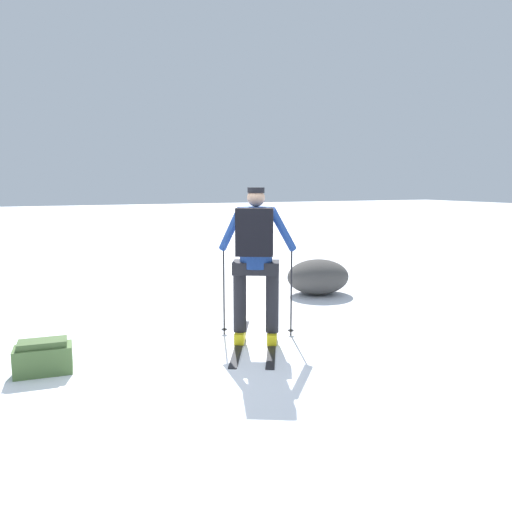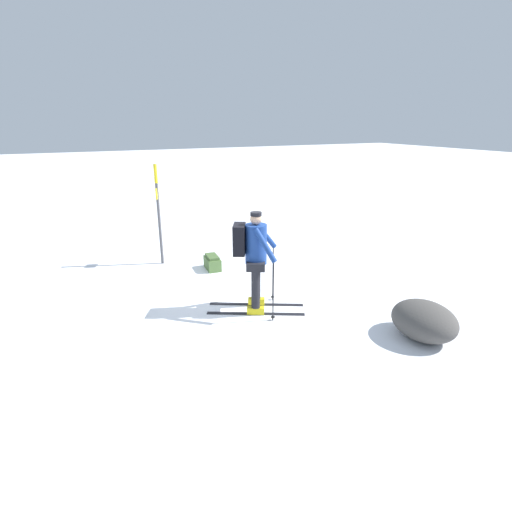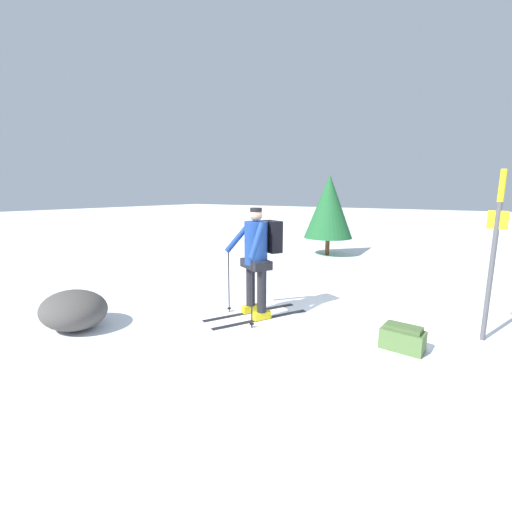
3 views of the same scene
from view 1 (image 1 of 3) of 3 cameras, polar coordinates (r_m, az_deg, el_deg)
The scene contains 4 objects.
ground_plane at distance 5.22m, azimuth -6.16°, elevation -12.22°, with size 80.00×80.00×0.00m, color white.
skier at distance 5.58m, azimuth -0.03°, elevation 0.40°, with size 1.20×1.74×1.78m.
dropped_backpack at distance 5.33m, azimuth -23.14°, elevation -10.63°, with size 0.55×0.33×0.33m.
rock_boulder at distance 8.36m, azimuth 7.10°, elevation -2.37°, with size 1.05×0.89×0.58m, color #474442.
Camera 1 is at (1.49, 4.66, 1.82)m, focal length 35.00 mm.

